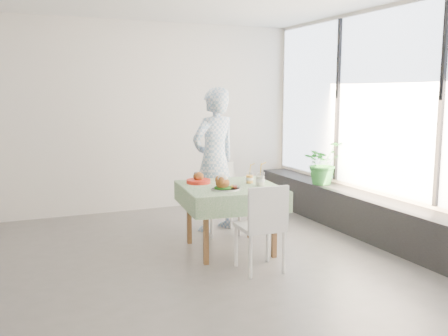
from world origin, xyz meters
name	(u,v)px	position (x,y,z in m)	size (l,w,h in m)	color
floor	(146,267)	(0.00, 0.00, 0.00)	(6.00, 6.00, 0.00)	#575553
wall_back	(100,118)	(0.00, 2.50, 1.40)	(6.00, 0.02, 2.80)	white
wall_front	(259,164)	(0.00, -2.50, 1.40)	(6.00, 0.02, 2.80)	white
wall_right	(385,123)	(3.00, 0.00, 1.40)	(0.02, 5.00, 2.80)	white
window_pane	(384,102)	(2.97, 0.00, 1.65)	(0.01, 4.80, 2.18)	#D1E0F9
window_ledge	(367,216)	(2.80, 0.00, 0.25)	(0.40, 4.80, 0.50)	black
cafe_table	(230,210)	(1.01, 0.16, 0.46)	(1.14, 1.14, 0.74)	brown
chair_far	(221,212)	(1.19, 0.84, 0.27)	(0.46, 0.46, 0.88)	white
chair_near	(260,244)	(1.03, -0.55, 0.27)	(0.43, 0.43, 0.88)	white
diner	(214,160)	(1.17, 1.02, 0.91)	(0.67, 0.44, 1.83)	#80A8CD
main_dish	(224,185)	(0.85, -0.04, 0.80)	(0.33, 0.33, 0.17)	white
juice_cup_orange	(250,178)	(1.28, 0.21, 0.80)	(0.09, 0.09, 0.26)	white
juice_cup_lemonade	(260,180)	(1.32, 0.03, 0.81)	(0.11, 0.11, 0.30)	white
second_dish	(198,180)	(0.74, 0.44, 0.78)	(0.27, 0.27, 0.13)	red
potted_plant	(322,163)	(2.76, 0.94, 0.80)	(0.54, 0.47, 0.60)	#28792A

